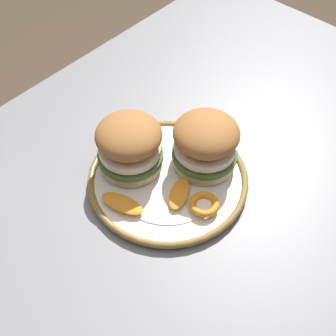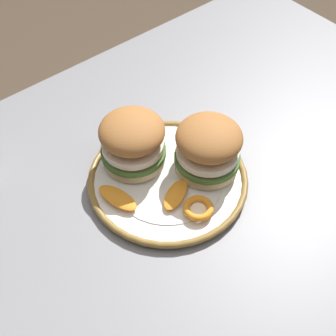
{
  "view_description": "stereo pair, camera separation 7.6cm",
  "coord_description": "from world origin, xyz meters",
  "views": [
    {
      "loc": [
        0.39,
        0.33,
        1.45
      ],
      "look_at": [
        -0.0,
        -0.03,
        0.81
      ],
      "focal_mm": 50.69,
      "sensor_mm": 36.0,
      "label": 1
    },
    {
      "loc": [
        0.33,
        0.38,
        1.45
      ],
      "look_at": [
        -0.0,
        -0.03,
        0.81
      ],
      "focal_mm": 50.69,
      "sensor_mm": 36.0,
      "label": 2
    }
  ],
  "objects": [
    {
      "name": "orange_peel_strip_long",
      "position": [
        0.02,
        0.02,
        0.8
      ],
      "size": [
        0.08,
        0.06,
        0.01
      ],
      "color": "orange",
      "rests_on": "dinner_plate"
    },
    {
      "name": "dinner_plate",
      "position": [
        -0.0,
        -0.03,
        0.78
      ],
      "size": [
        0.29,
        0.29,
        0.02
      ],
      "color": "white",
      "rests_on": "dining_table"
    },
    {
      "name": "orange_peel_curled",
      "position": [
        0.01,
        0.06,
        0.8
      ],
      "size": [
        0.07,
        0.07,
        0.01
      ],
      "color": "orange",
      "rests_on": "dinner_plate"
    },
    {
      "name": "orange_peel_strip_short",
      "position": [
        0.1,
        -0.04,
        0.8
      ],
      "size": [
        0.05,
        0.08,
        0.01
      ],
      "color": "orange",
      "rests_on": "dinner_plate"
    },
    {
      "name": "sandwich_half_right",
      "position": [
        -0.07,
        -0.0,
        0.84
      ],
      "size": [
        0.16,
        0.16,
        0.1
      ],
      "color": "beige",
      "rests_on": "dinner_plate"
    },
    {
      "name": "dining_table",
      "position": [
        0.0,
        0.0,
        0.66
      ],
      "size": [
        1.27,
        0.83,
        0.77
      ],
      "color": "gray",
      "rests_on": "ground"
    },
    {
      "name": "sandwich_half_left",
      "position": [
        0.02,
        -0.1,
        0.84
      ],
      "size": [
        0.16,
        0.16,
        0.1
      ],
      "color": "beige",
      "rests_on": "dinner_plate"
    }
  ]
}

